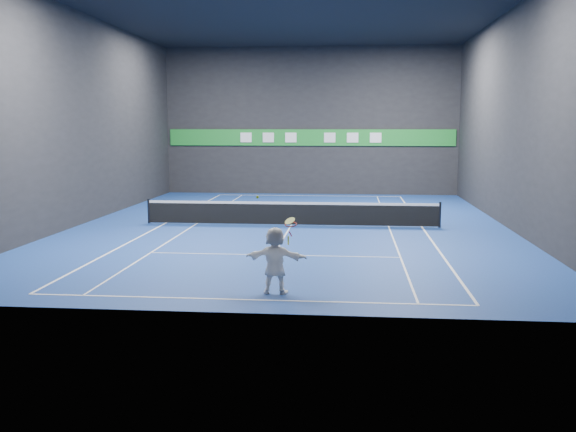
# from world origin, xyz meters

# --- Properties ---
(ground) EXTENTS (26.00, 26.00, 0.00)m
(ground) POSITION_xyz_m (0.00, 0.00, 0.00)
(ground) COLOR navy
(ground) RESTS_ON ground
(ceiling) EXTENTS (26.00, 26.00, 0.00)m
(ceiling) POSITION_xyz_m (0.00, 0.00, 9.00)
(ceiling) COLOR black
(ceiling) RESTS_ON ground
(wall_back) EXTENTS (18.00, 0.10, 9.00)m
(wall_back) POSITION_xyz_m (0.00, 13.00, 4.50)
(wall_back) COLOR black
(wall_back) RESTS_ON ground
(wall_front) EXTENTS (18.00, 0.10, 9.00)m
(wall_front) POSITION_xyz_m (0.00, -13.00, 4.50)
(wall_front) COLOR black
(wall_front) RESTS_ON ground
(wall_left) EXTENTS (0.10, 26.00, 9.00)m
(wall_left) POSITION_xyz_m (-9.00, 0.00, 4.50)
(wall_left) COLOR black
(wall_left) RESTS_ON ground
(wall_right) EXTENTS (0.10, 26.00, 9.00)m
(wall_right) POSITION_xyz_m (9.00, 0.00, 4.50)
(wall_right) COLOR black
(wall_right) RESTS_ON ground
(baseline_near) EXTENTS (10.98, 0.08, 0.01)m
(baseline_near) POSITION_xyz_m (0.00, -11.89, 0.00)
(baseline_near) COLOR white
(baseline_near) RESTS_ON ground
(baseline_far) EXTENTS (10.98, 0.08, 0.01)m
(baseline_far) POSITION_xyz_m (0.00, 11.89, 0.00)
(baseline_far) COLOR white
(baseline_far) RESTS_ON ground
(sideline_doubles_left) EXTENTS (0.08, 23.78, 0.01)m
(sideline_doubles_left) POSITION_xyz_m (-5.49, 0.00, 0.00)
(sideline_doubles_left) COLOR white
(sideline_doubles_left) RESTS_ON ground
(sideline_doubles_right) EXTENTS (0.08, 23.78, 0.01)m
(sideline_doubles_right) POSITION_xyz_m (5.49, 0.00, 0.00)
(sideline_doubles_right) COLOR white
(sideline_doubles_right) RESTS_ON ground
(sideline_singles_left) EXTENTS (0.06, 23.78, 0.01)m
(sideline_singles_left) POSITION_xyz_m (-4.11, 0.00, 0.00)
(sideline_singles_left) COLOR white
(sideline_singles_left) RESTS_ON ground
(sideline_singles_right) EXTENTS (0.06, 23.78, 0.01)m
(sideline_singles_right) POSITION_xyz_m (4.11, 0.00, 0.00)
(sideline_singles_right) COLOR white
(sideline_singles_right) RESTS_ON ground
(service_line_near) EXTENTS (8.23, 0.06, 0.01)m
(service_line_near) POSITION_xyz_m (0.00, -6.40, 0.00)
(service_line_near) COLOR white
(service_line_near) RESTS_ON ground
(service_line_far) EXTENTS (8.23, 0.06, 0.01)m
(service_line_far) POSITION_xyz_m (0.00, 6.40, 0.00)
(service_line_far) COLOR white
(service_line_far) RESTS_ON ground
(center_service_line) EXTENTS (0.06, 12.80, 0.01)m
(center_service_line) POSITION_xyz_m (0.00, 0.00, 0.00)
(center_service_line) COLOR white
(center_service_line) RESTS_ON ground
(player) EXTENTS (1.61, 0.64, 1.69)m
(player) POSITION_xyz_m (0.62, -11.21, 0.85)
(player) COLOR white
(player) RESTS_ON ground
(tennis_ball) EXTENTS (0.07, 0.07, 0.07)m
(tennis_ball) POSITION_xyz_m (0.18, -11.15, 2.43)
(tennis_ball) COLOR #C2E726
(tennis_ball) RESTS_ON player
(tennis_net) EXTENTS (12.50, 0.10, 1.07)m
(tennis_net) POSITION_xyz_m (0.00, 0.00, 0.54)
(tennis_net) COLOR black
(tennis_net) RESTS_ON ground
(sponsor_banner) EXTENTS (17.64, 0.11, 1.00)m
(sponsor_banner) POSITION_xyz_m (0.00, 12.93, 3.50)
(sponsor_banner) COLOR #1E8D2F
(sponsor_banner) RESTS_ON wall_back
(tennis_racket) EXTENTS (0.43, 0.42, 0.71)m
(tennis_racket) POSITION_xyz_m (1.00, -11.16, 1.71)
(tennis_racket) COLOR red
(tennis_racket) RESTS_ON player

